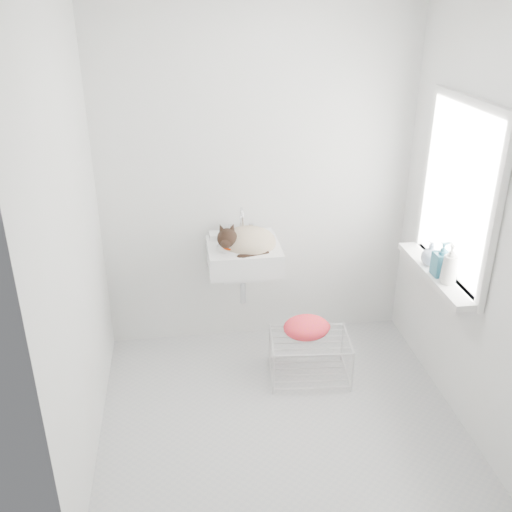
{
  "coord_description": "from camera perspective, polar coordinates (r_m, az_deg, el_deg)",
  "views": [
    {
      "loc": [
        -0.54,
        -2.79,
        2.43
      ],
      "look_at": [
        -0.08,
        0.5,
        0.88
      ],
      "focal_mm": 40.17,
      "sensor_mm": 36.0,
      "label": 1
    }
  ],
  "objects": [
    {
      "name": "faucet",
      "position": [
        4.0,
        -1.54,
        3.91
      ],
      "size": [
        0.18,
        0.13,
        0.18
      ],
      "primitive_type": null,
      "color": "silver",
      "rests_on": "sink"
    },
    {
      "name": "right_wall",
      "position": [
        3.44,
        21.11,
        3.25
      ],
      "size": [
        0.02,
        2.0,
        2.5
      ],
      "primitive_type": "cube",
      "color": "silver",
      "rests_on": "ground"
    },
    {
      "name": "bottle_a",
      "position": [
        3.58,
        18.49,
        -2.56
      ],
      "size": [
        0.09,
        0.09,
        0.21
      ],
      "primitive_type": "imported",
      "rotation": [
        0.0,
        0.0,
        2.96
      ],
      "color": "silver",
      "rests_on": "windowsill"
    },
    {
      "name": "left_wall",
      "position": [
        3.08,
        -17.83,
        1.25
      ],
      "size": [
        0.02,
        2.0,
        2.5
      ],
      "primitive_type": "cube",
      "color": "silver",
      "rests_on": "ground"
    },
    {
      "name": "sink",
      "position": [
        3.89,
        -1.22,
        1.04
      ],
      "size": [
        0.49,
        0.43,
        0.2
      ],
      "primitive_type": "cube",
      "color": "white",
      "rests_on": "back_wall"
    },
    {
      "name": "back_wall",
      "position": [
        4.0,
        0.14,
        7.89
      ],
      "size": [
        2.2,
        0.02,
        2.5
      ],
      "primitive_type": "cube",
      "color": "silver",
      "rests_on": "ground"
    },
    {
      "name": "bottle_b",
      "position": [
        3.66,
        17.81,
        -1.82
      ],
      "size": [
        0.1,
        0.1,
        0.22
      ],
      "primitive_type": "imported",
      "rotation": [
        0.0,
        0.0,
        1.59
      ],
      "color": "#276478",
      "rests_on": "windowsill"
    },
    {
      "name": "window_frame",
      "position": [
        3.56,
        19.47,
        5.92
      ],
      "size": [
        0.04,
        0.9,
        1.1
      ],
      "primitive_type": "cube",
      "color": "white",
      "rests_on": "right_wall"
    },
    {
      "name": "window_glass",
      "position": [
        3.57,
        19.69,
        5.93
      ],
      "size": [
        0.01,
        0.8,
        1.0
      ],
      "primitive_type": "cube",
      "color": "white",
      "rests_on": "right_wall"
    },
    {
      "name": "bottle_c",
      "position": [
        3.78,
        16.87,
        -0.78
      ],
      "size": [
        0.16,
        0.16,
        0.15
      ],
      "primitive_type": "imported",
      "rotation": [
        0.0,
        0.0,
        3.61
      ],
      "color": "#ABB4CD",
      "rests_on": "windowsill"
    },
    {
      "name": "windowsill",
      "position": [
        3.72,
        17.52,
        -1.65
      ],
      "size": [
        0.16,
        0.88,
        0.04
      ],
      "primitive_type": "cube",
      "color": "white",
      "rests_on": "right_wall"
    },
    {
      "name": "wire_rack",
      "position": [
        3.98,
        5.34,
        -10.08
      ],
      "size": [
        0.55,
        0.41,
        0.31
      ],
      "primitive_type": "cube",
      "rotation": [
        0.0,
        0.0,
        -0.09
      ],
      "color": "silver",
      "rests_on": "floor"
    },
    {
      "name": "floor",
      "position": [
        3.73,
        2.35,
        -15.57
      ],
      "size": [
        2.2,
        2.0,
        0.02
      ],
      "primitive_type": "cube",
      "color": "#B6B6B6",
      "rests_on": "ground"
    },
    {
      "name": "towel",
      "position": [
        3.89,
        5.03,
        -7.55
      ],
      "size": [
        0.33,
        0.24,
        0.13
      ],
      "primitive_type": "ellipsoid",
      "rotation": [
        0.0,
        0.0,
        0.05
      ],
      "color": "#F74E00",
      "rests_on": "wire_rack"
    },
    {
      "name": "cat",
      "position": [
        3.86,
        -0.99,
        1.48
      ],
      "size": [
        0.4,
        0.31,
        0.25
      ],
      "rotation": [
        0.0,
        0.0,
        0.0
      ],
      "color": "#C1A98E",
      "rests_on": "sink"
    }
  ]
}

